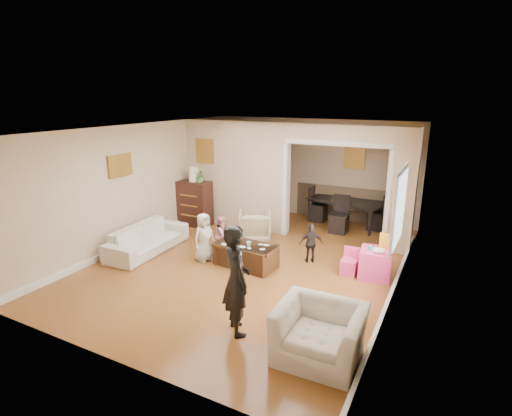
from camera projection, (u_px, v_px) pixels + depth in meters
The scene contains 27 objects.
floor at pixel (251, 261), 7.90m from camera, with size 7.00×7.00×0.00m, color #9F5D29.
partition_left at pixel (236, 175), 9.68m from camera, with size 2.75×0.18×2.60m, color #CAB194.
partition_right at pixel (401, 192), 7.99m from camera, with size 0.55×0.18×2.60m, color #CAB194.
partition_header at pixel (338, 133), 8.28m from camera, with size 2.22×0.18×0.35m, color #CAB194.
window_pane at pixel (400, 209), 5.93m from camera, with size 0.03×0.95×1.10m, color white.
framed_art_partition at pixel (205, 151), 9.81m from camera, with size 0.45×0.03×0.55m, color brown.
framed_art_sofa_wall at pixel (120, 166), 8.08m from camera, with size 0.03×0.55×0.40m, color brown.
framed_art_alcove at pixel (355, 157), 9.88m from camera, with size 0.45×0.03×0.55m, color brown.
sofa at pixel (147, 239), 8.32m from camera, with size 1.93×0.76×0.56m, color silver.
armchair_back at pixel (255, 226), 8.99m from camera, with size 0.70×0.72×0.65m, color tan.
armchair_front at pixel (319, 333), 4.91m from camera, with size 1.05×0.92×0.68m, color silver.
dresser at pixel (195, 203), 9.96m from camera, with size 0.82×0.46×1.12m, color #35160F.
table_lamp at pixel (193, 174), 9.76m from camera, with size 0.22×0.22×0.36m, color #FDEECE.
potted_plant at pixel (200, 176), 9.68m from camera, with size 0.29×0.25×0.32m, color #4C7D37.
coffee_table at pixel (246, 255), 7.63m from camera, with size 1.17×0.59×0.44m, color #331E10.
coffee_cup at pixel (249, 244), 7.47m from camera, with size 0.10×0.10×0.09m, color beige.
play_table at pixel (375, 263), 7.15m from camera, with size 0.55×0.55×0.52m, color #FC42A0.
cereal_box at pixel (385, 241), 7.07m from camera, with size 0.20×0.07×0.30m, color yellow.
cyan_cup at pixel (371, 248), 7.06m from camera, with size 0.08×0.08×0.08m, color #2AD5C5.
toy_block at pixel (371, 245), 7.22m from camera, with size 0.08×0.06×0.05m, color red.
play_bowl at pixel (378, 251), 6.94m from camera, with size 0.23×0.23×0.06m, color silver.
dining_table at pixel (346, 213), 10.01m from camera, with size 1.85×1.03×0.65m, color black.
adult_person at pixel (236, 280), 5.35m from camera, with size 0.57×0.37×1.56m, color black.
child_kneel_a at pixel (204, 237), 7.80m from camera, with size 0.48×0.31×0.98m, color silver.
child_kneel_b at pixel (223, 235), 8.14m from camera, with size 0.40×0.31×0.82m, color pink.
child_toddler at pixel (311, 243), 7.76m from camera, with size 0.46×0.19×0.79m, color black.
craft_papers at pixel (248, 245), 7.51m from camera, with size 0.88×0.41×0.00m.
Camera 1 is at (3.43, -6.45, 3.19)m, focal length 27.84 mm.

